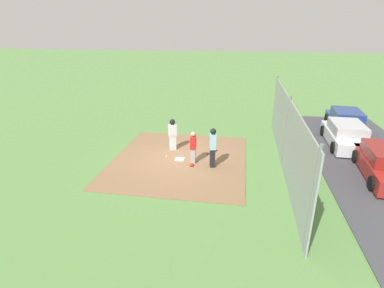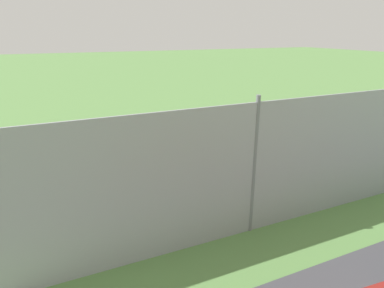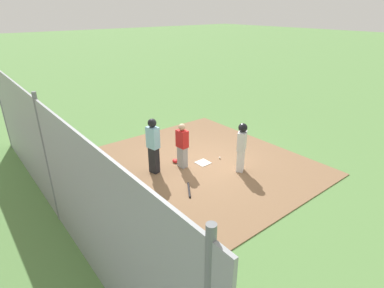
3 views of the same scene
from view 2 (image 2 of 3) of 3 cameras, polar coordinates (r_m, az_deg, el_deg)
name	(u,v)px [view 2 (image 2 of 3)]	position (r m, az deg, el deg)	size (l,w,h in m)	color
ground_plane	(177,161)	(12.19, -2.64, -3.02)	(140.00, 140.00, 0.00)	#5B8947
dirt_infield	(177,161)	(12.18, -2.64, -2.96)	(7.20, 6.40, 0.03)	#896647
home_plate	(177,160)	(12.17, -2.64, -2.85)	(0.44, 0.44, 0.02)	white
catcher	(178,147)	(11.19, -2.51, -0.55)	(0.40, 0.28, 1.55)	#9E9EA3
umpire	(181,152)	(10.20, -2.03, -1.41)	(0.43, 0.34, 1.86)	black
runner	(199,128)	(12.82, 1.25, 2.81)	(0.43, 0.46, 1.67)	silver
baseball_bat	(222,169)	(11.36, 5.28, -4.50)	(0.06, 0.06, 0.77)	black
catcher_mask	(168,169)	(11.33, -4.33, -4.36)	(0.24, 0.20, 0.12)	red
baseball	(174,153)	(12.80, -3.24, -1.59)	(0.07, 0.07, 0.07)	white
backstop_fence	(253,170)	(7.58, 10.81, -4.58)	(12.00, 0.10, 3.35)	#93999E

